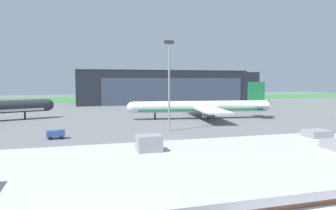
{
  "coord_description": "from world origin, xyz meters",
  "views": [
    {
      "loc": [
        -18.29,
        -65.05,
        12.67
      ],
      "look_at": [
        5.66,
        15.99,
        5.99
      ],
      "focal_mm": 34.03,
      "sensor_mm": 36.0,
      "label": 1
    }
  ],
  "objects_px": {
    "maintenance_hangar": "(166,87)",
    "pushback_tractor": "(56,134)",
    "airliner_far_left": "(202,107)",
    "apron_light_mast": "(169,79)"
  },
  "relations": [
    {
      "from": "pushback_tractor",
      "to": "apron_light_mast",
      "type": "height_order",
      "value": "apron_light_mast"
    },
    {
      "from": "airliner_far_left",
      "to": "pushback_tractor",
      "type": "bearing_deg",
      "value": -150.82
    },
    {
      "from": "airliner_far_left",
      "to": "apron_light_mast",
      "type": "bearing_deg",
      "value": -129.42
    },
    {
      "from": "maintenance_hangar",
      "to": "pushback_tractor",
      "type": "bearing_deg",
      "value": -117.75
    },
    {
      "from": "airliner_far_left",
      "to": "apron_light_mast",
      "type": "height_order",
      "value": "apron_light_mast"
    },
    {
      "from": "maintenance_hangar",
      "to": "pushback_tractor",
      "type": "xyz_separation_m",
      "value": [
        -54.12,
        -102.86,
        -7.56
      ]
    },
    {
      "from": "pushback_tractor",
      "to": "apron_light_mast",
      "type": "bearing_deg",
      "value": 6.78
    },
    {
      "from": "maintenance_hangar",
      "to": "pushback_tractor",
      "type": "relative_size",
      "value": 26.93
    },
    {
      "from": "airliner_far_left",
      "to": "pushback_tractor",
      "type": "xyz_separation_m",
      "value": [
        -43.99,
        -24.56,
        -2.77
      ]
    },
    {
      "from": "airliner_far_left",
      "to": "pushback_tractor",
      "type": "relative_size",
      "value": 12.99
    }
  ]
}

